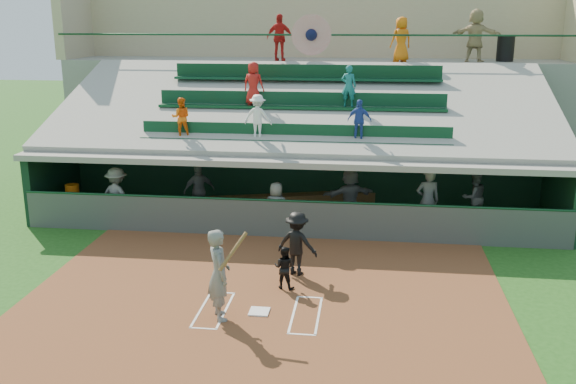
# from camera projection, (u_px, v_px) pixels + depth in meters

# --- Properties ---
(ground) EXTENTS (100.00, 100.00, 0.00)m
(ground) POSITION_uv_depth(u_px,v_px,m) (259.00, 313.00, 14.00)
(ground) COLOR #1D4D15
(ground) RESTS_ON ground
(dirt_slab) EXTENTS (11.00, 9.00, 0.02)m
(dirt_slab) POSITION_uv_depth(u_px,v_px,m) (263.00, 303.00, 14.47)
(dirt_slab) COLOR brown
(dirt_slab) RESTS_ON ground
(home_plate) EXTENTS (0.43, 0.43, 0.03)m
(home_plate) POSITION_uv_depth(u_px,v_px,m) (259.00, 311.00, 13.99)
(home_plate) COLOR white
(home_plate) RESTS_ON dirt_slab
(batters_box_chalk) EXTENTS (2.65, 1.85, 0.01)m
(batters_box_chalk) POSITION_uv_depth(u_px,v_px,m) (259.00, 312.00, 13.99)
(batters_box_chalk) COLOR white
(batters_box_chalk) RESTS_ON dirt_slab
(dugout_floor) EXTENTS (16.00, 3.50, 0.04)m
(dugout_floor) POSITION_uv_depth(u_px,v_px,m) (295.00, 219.00, 20.45)
(dugout_floor) COLOR #99968B
(dugout_floor) RESTS_ON ground
(concourse_slab) EXTENTS (20.00, 3.00, 4.60)m
(concourse_slab) POSITION_uv_depth(u_px,v_px,m) (314.00, 117.00, 26.31)
(concourse_slab) COLOR gray
(concourse_slab) RESTS_ON ground
(grandstand) EXTENTS (20.40, 10.40, 7.80)m
(grandstand) POSITION_uv_depth(u_px,v_px,m) (307.00, 130.00, 23.46)
(grandstand) COLOR #4A4F4A
(grandstand) RESTS_ON ground
(batter_at_plate) EXTENTS (1.00, 0.86, 1.99)m
(batter_at_plate) POSITION_uv_depth(u_px,v_px,m) (219.00, 274.00, 13.48)
(batter_at_plate) COLOR #5F615C
(batter_at_plate) RESTS_ON dirt_slab
(catcher) EXTENTS (0.57, 0.49, 1.04)m
(catcher) POSITION_uv_depth(u_px,v_px,m) (284.00, 267.00, 15.11)
(catcher) COLOR black
(catcher) RESTS_ON dirt_slab
(home_umpire) EXTENTS (1.17, 0.87, 1.61)m
(home_umpire) POSITION_uv_depth(u_px,v_px,m) (297.00, 243.00, 15.88)
(home_umpire) COLOR black
(home_umpire) RESTS_ON dirt_slab
(dugout_bench) EXTENTS (15.78, 5.08, 0.49)m
(dugout_bench) POSITION_uv_depth(u_px,v_px,m) (304.00, 201.00, 21.49)
(dugout_bench) COLOR brown
(dugout_bench) RESTS_ON dugout_floor
(white_table) EXTENTS (0.80, 0.65, 0.64)m
(white_table) POSITION_uv_depth(u_px,v_px,m) (74.00, 207.00, 20.53)
(white_table) COLOR silver
(white_table) RESTS_ON dugout_floor
(water_cooler) EXTENTS (0.43, 0.43, 0.43)m
(water_cooler) POSITION_uv_depth(u_px,v_px,m) (72.00, 191.00, 20.40)
(water_cooler) COLOR orange
(water_cooler) RESTS_ON white_table
(dugout_player_a) EXTENTS (1.31, 0.99, 1.80)m
(dugout_player_a) POSITION_uv_depth(u_px,v_px,m) (117.00, 196.00, 19.64)
(dugout_player_a) COLOR #60635D
(dugout_player_a) RESTS_ON dugout_floor
(dugout_player_b) EXTENTS (1.08, 0.86, 1.71)m
(dugout_player_b) POSITION_uv_depth(u_px,v_px,m) (199.00, 191.00, 20.45)
(dugout_player_b) COLOR #585A55
(dugout_player_b) RESTS_ON dugout_floor
(dugout_player_c) EXTENTS (0.82, 0.59, 1.56)m
(dugout_player_c) POSITION_uv_depth(u_px,v_px,m) (276.00, 208.00, 18.86)
(dugout_player_c) COLOR #5A5C57
(dugout_player_c) RESTS_ON dugout_floor
(dugout_player_d) EXTENTS (1.71, 1.12, 1.77)m
(dugout_player_d) POSITION_uv_depth(u_px,v_px,m) (350.00, 196.00, 19.69)
(dugout_player_d) COLOR #5A5C57
(dugout_player_d) RESTS_ON dugout_floor
(dugout_player_e) EXTENTS (0.76, 0.56, 1.92)m
(dugout_player_e) POSITION_uv_depth(u_px,v_px,m) (428.00, 201.00, 18.96)
(dugout_player_e) COLOR #5C5E59
(dugout_player_e) RESTS_ON dugout_floor
(dugout_player_f) EXTENTS (0.98, 0.89, 1.64)m
(dugout_player_f) POSITION_uv_depth(u_px,v_px,m) (474.00, 197.00, 19.82)
(dugout_player_f) COLOR #5F625C
(dugout_player_f) RESTS_ON dugout_floor
(trash_bin) EXTENTS (0.64, 0.64, 0.96)m
(trash_bin) POSITION_uv_depth(u_px,v_px,m) (505.00, 49.00, 24.43)
(trash_bin) COLOR black
(trash_bin) RESTS_ON concourse_slab
(concourse_staff_a) EXTENTS (1.08, 0.56, 1.77)m
(concourse_staff_a) POSITION_uv_depth(u_px,v_px,m) (280.00, 38.00, 24.50)
(concourse_staff_a) COLOR red
(concourse_staff_a) RESTS_ON concourse_slab
(concourse_staff_b) EXTENTS (0.96, 0.81, 1.67)m
(concourse_staff_b) POSITION_uv_depth(u_px,v_px,m) (401.00, 40.00, 23.95)
(concourse_staff_b) COLOR orange
(concourse_staff_b) RESTS_ON concourse_slab
(concourse_staff_c) EXTENTS (1.90, 1.18, 1.95)m
(concourse_staff_c) POSITION_uv_depth(u_px,v_px,m) (475.00, 35.00, 24.11)
(concourse_staff_c) COLOR tan
(concourse_staff_c) RESTS_ON concourse_slab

